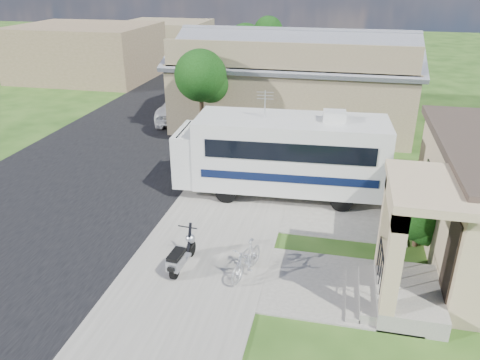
% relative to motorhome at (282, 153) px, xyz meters
% --- Properties ---
extents(ground, '(120.00, 120.00, 0.00)m').
position_rel_motorhome_xyz_m(ground, '(-0.67, -4.40, -1.68)').
color(ground, '#1B3C10').
extents(street_slab, '(9.00, 80.00, 0.02)m').
position_rel_motorhome_xyz_m(street_slab, '(-8.17, 5.60, -1.67)').
color(street_slab, black).
rests_on(street_slab, ground).
extents(sidewalk_slab, '(4.00, 80.00, 0.06)m').
position_rel_motorhome_xyz_m(sidewalk_slab, '(-1.67, 5.60, -1.65)').
color(sidewalk_slab, slate).
rests_on(sidewalk_slab, ground).
extents(driveway_slab, '(7.00, 6.00, 0.05)m').
position_rel_motorhome_xyz_m(driveway_slab, '(0.83, 0.10, -1.65)').
color(driveway_slab, slate).
rests_on(driveway_slab, ground).
extents(walk_slab, '(4.00, 3.00, 0.05)m').
position_rel_motorhome_xyz_m(walk_slab, '(2.33, -5.40, -1.65)').
color(walk_slab, slate).
rests_on(walk_slab, ground).
extents(warehouse, '(12.50, 8.40, 5.04)m').
position_rel_motorhome_xyz_m(warehouse, '(-0.67, 9.57, 0.31)').
color(warehouse, brown).
rests_on(warehouse, ground).
extents(distant_bldg_far, '(10.00, 8.00, 4.00)m').
position_rel_motorhome_xyz_m(distant_bldg_far, '(-17.67, 17.60, 0.32)').
color(distant_bldg_far, brown).
rests_on(distant_bldg_far, ground).
extents(distant_bldg_near, '(8.00, 7.00, 3.20)m').
position_rel_motorhome_xyz_m(distant_bldg_near, '(-15.67, 29.60, -0.08)').
color(distant_bldg_near, brown).
rests_on(distant_bldg_near, ground).
extents(street_tree_a, '(2.44, 2.40, 4.58)m').
position_rel_motorhome_xyz_m(street_tree_a, '(-4.37, 4.65, 1.57)').
color(street_tree_a, black).
rests_on(street_tree_a, ground).
extents(street_tree_b, '(2.44, 2.40, 4.73)m').
position_rel_motorhome_xyz_m(street_tree_b, '(-4.37, 14.65, 1.72)').
color(street_tree_b, black).
rests_on(street_tree_b, ground).
extents(street_tree_c, '(2.44, 2.40, 4.42)m').
position_rel_motorhome_xyz_m(street_tree_c, '(-4.37, 23.65, 1.43)').
color(street_tree_c, black).
rests_on(street_tree_c, ground).
extents(motorhome, '(7.74, 2.83, 3.90)m').
position_rel_motorhome_xyz_m(motorhome, '(0.00, 0.00, 0.00)').
color(motorhome, silver).
rests_on(motorhome, ground).
extents(shrub, '(2.09, 2.00, 2.57)m').
position_rel_motorhome_xyz_m(shrub, '(4.61, -2.67, -0.36)').
color(shrub, black).
rests_on(shrub, ground).
extents(scooter, '(0.58, 1.66, 1.09)m').
position_rel_motorhome_xyz_m(scooter, '(-2.05, -5.54, -1.19)').
color(scooter, black).
rests_on(scooter, ground).
extents(bicycle, '(0.91, 1.70, 0.99)m').
position_rel_motorhome_xyz_m(bicycle, '(-0.21, -5.41, -1.18)').
color(bicycle, '#AEAFB6').
rests_on(bicycle, ground).
extents(pickup_truck, '(3.30, 5.68, 1.49)m').
position_rel_motorhome_xyz_m(pickup_truck, '(-6.71, 8.51, -0.93)').
color(pickup_truck, silver).
rests_on(pickup_truck, ground).
extents(van, '(3.47, 6.72, 1.86)m').
position_rel_motorhome_xyz_m(van, '(-7.22, 15.53, -0.74)').
color(van, silver).
rests_on(van, ground).
extents(garden_hose, '(0.42, 0.42, 0.19)m').
position_rel_motorhome_xyz_m(garden_hose, '(3.11, -4.78, -1.58)').
color(garden_hose, '#135F13').
rests_on(garden_hose, ground).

